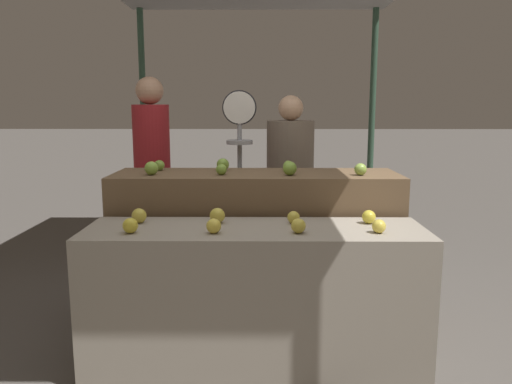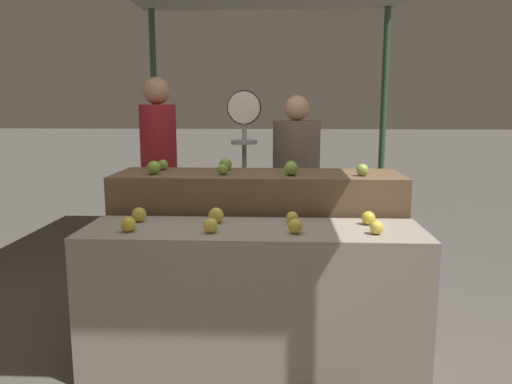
# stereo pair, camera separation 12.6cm
# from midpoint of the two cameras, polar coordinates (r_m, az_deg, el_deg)

# --- Properties ---
(ground_plane) EXTENTS (60.00, 60.00, 0.00)m
(ground_plane) POSITION_cam_midpoint_polar(r_m,az_deg,el_deg) (3.06, 0.89, -19.23)
(ground_plane) COLOR #59544F
(display_counter_front) EXTENTS (1.88, 0.55, 0.82)m
(display_counter_front) POSITION_cam_midpoint_polar(r_m,az_deg,el_deg) (2.88, 0.91, -12.08)
(display_counter_front) COLOR gray
(display_counter_front) RESTS_ON ground_plane
(display_counter_back) EXTENTS (1.88, 0.55, 1.05)m
(display_counter_back) POSITION_cam_midpoint_polar(r_m,az_deg,el_deg) (3.41, 1.26, -6.56)
(display_counter_back) COLOR brown
(display_counter_back) RESTS_ON ground_plane
(apple_front_0) EXTENTS (0.08, 0.08, 0.08)m
(apple_front_0) POSITION_cam_midpoint_polar(r_m,az_deg,el_deg) (2.74, -13.10, -3.62)
(apple_front_0) COLOR gold
(apple_front_0) RESTS_ON display_counter_front
(apple_front_1) EXTENTS (0.08, 0.08, 0.08)m
(apple_front_1) POSITION_cam_midpoint_polar(r_m,az_deg,el_deg) (2.65, -3.85, -3.85)
(apple_front_1) COLOR yellow
(apple_front_1) RESTS_ON display_counter_front
(apple_front_2) EXTENTS (0.08, 0.08, 0.08)m
(apple_front_2) POSITION_cam_midpoint_polar(r_m,az_deg,el_deg) (2.64, 5.86, -3.91)
(apple_front_2) COLOR gold
(apple_front_2) RESTS_ON display_counter_front
(apple_front_3) EXTENTS (0.07, 0.07, 0.07)m
(apple_front_3) POSITION_cam_midpoint_polar(r_m,az_deg,el_deg) (2.71, 14.93, -3.95)
(apple_front_3) COLOR yellow
(apple_front_3) RESTS_ON display_counter_front
(apple_front_4) EXTENTS (0.09, 0.09, 0.09)m
(apple_front_4) POSITION_cam_midpoint_polar(r_m,az_deg,el_deg) (2.96, -12.04, -2.55)
(apple_front_4) COLOR gold
(apple_front_4) RESTS_ON display_counter_front
(apple_front_5) EXTENTS (0.09, 0.09, 0.09)m
(apple_front_5) POSITION_cam_midpoint_polar(r_m,az_deg,el_deg) (2.87, -3.33, -2.68)
(apple_front_5) COLOR gold
(apple_front_5) RESTS_ON display_counter_front
(apple_front_6) EXTENTS (0.07, 0.07, 0.07)m
(apple_front_6) POSITION_cam_midpoint_polar(r_m,az_deg,el_deg) (2.86, 5.42, -2.95)
(apple_front_6) COLOR gold
(apple_front_6) RESTS_ON display_counter_front
(apple_front_7) EXTENTS (0.08, 0.08, 0.08)m
(apple_front_7) POSITION_cam_midpoint_polar(r_m,az_deg,el_deg) (2.91, 13.93, -2.90)
(apple_front_7) COLOR gold
(apple_front_7) RESTS_ON display_counter_front
(apple_back_0) EXTENTS (0.09, 0.09, 0.09)m
(apple_back_0) POSITION_cam_midpoint_polar(r_m,az_deg,el_deg) (3.28, -10.54, 2.75)
(apple_back_0) COLOR #84AD3D
(apple_back_0) RESTS_ON display_counter_back
(apple_back_1) EXTENTS (0.07, 0.07, 0.07)m
(apple_back_1) POSITION_cam_midpoint_polar(r_m,az_deg,el_deg) (3.21, -2.70, 2.59)
(apple_back_1) COLOR #7AA338
(apple_back_1) RESTS_ON display_counter_back
(apple_back_2) EXTENTS (0.09, 0.09, 0.09)m
(apple_back_2) POSITION_cam_midpoint_polar(r_m,az_deg,el_deg) (3.19, 5.16, 2.68)
(apple_back_2) COLOR #7AA338
(apple_back_2) RESTS_ON display_counter_back
(apple_back_3) EXTENTS (0.08, 0.08, 0.08)m
(apple_back_3) POSITION_cam_midpoint_polar(r_m,az_deg,el_deg) (3.24, 13.17, 2.47)
(apple_back_3) COLOR #8EB247
(apple_back_3) RESTS_ON display_counter_back
(apple_back_4) EXTENTS (0.07, 0.07, 0.07)m
(apple_back_4) POSITION_cam_midpoint_polar(r_m,az_deg,el_deg) (3.49, -9.60, 3.07)
(apple_back_4) COLOR #7AA338
(apple_back_4) RESTS_ON display_counter_back
(apple_back_5) EXTENTS (0.09, 0.09, 0.09)m
(apple_back_5) POSITION_cam_midpoint_polar(r_m,az_deg,el_deg) (3.43, -2.45, 3.17)
(apple_back_5) COLOR #7AA338
(apple_back_5) RESTS_ON display_counter_back
(apple_back_6) EXTENTS (0.07, 0.07, 0.07)m
(apple_back_6) POSITION_cam_midpoint_polar(r_m,az_deg,el_deg) (3.40, 5.08, 2.97)
(apple_back_6) COLOR #84AD3D
(apple_back_6) RESTS_ON display_counter_back
(produce_scale) EXTENTS (0.26, 0.20, 1.60)m
(produce_scale) POSITION_cam_midpoint_polar(r_m,az_deg,el_deg) (3.82, -0.41, 4.84)
(produce_scale) COLOR #99999E
(produce_scale) RESTS_ON ground_plane
(person_vendor_at_scale) EXTENTS (0.51, 0.51, 1.57)m
(person_vendor_at_scale) POSITION_cam_midpoint_polar(r_m,az_deg,el_deg) (4.21, 5.46, 1.68)
(person_vendor_at_scale) COLOR #2D2D38
(person_vendor_at_scale) RESTS_ON ground_plane
(person_customer_left) EXTENTS (0.40, 0.40, 1.72)m
(person_customer_left) POSITION_cam_midpoint_polar(r_m,az_deg,el_deg) (4.28, -10.20, 3.37)
(person_customer_left) COLOR #2D2D38
(person_customer_left) RESTS_ON ground_plane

